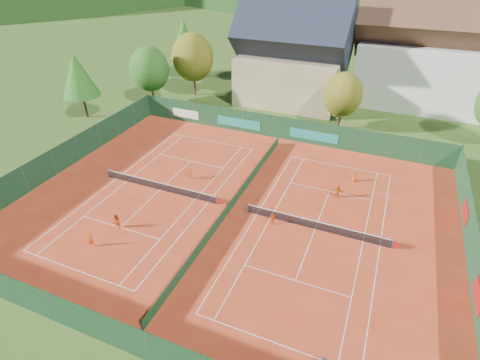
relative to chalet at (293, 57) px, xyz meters
name	(u,v)px	position (x,y,z in m)	size (l,w,h in m)	color
ground	(232,208)	(3.00, -30.00, -6.64)	(600.00, 600.00, 0.00)	#315119
clay_pad	(232,208)	(3.00, -30.00, -6.62)	(40.00, 32.00, 0.01)	#BB371B
court_markings_left	(160,190)	(-5.00, -30.00, -6.61)	(11.03, 23.83, 0.00)	white
court_markings_right	(315,229)	(11.00, -30.00, -6.61)	(11.03, 23.83, 0.00)	white
tennis_net_left	(161,186)	(-4.85, -30.00, -6.12)	(13.30, 0.10, 1.02)	#59595B
tennis_net_right	(317,225)	(11.15, -30.00, -6.12)	(13.30, 0.10, 1.02)	#59595B
court_divider	(232,204)	(3.00, -30.00, -6.12)	(0.03, 28.80, 1.00)	#153C20
fence_north	(279,128)	(2.54, -14.01, -5.16)	(40.00, 0.10, 3.00)	#153A1E
fence_south	(124,338)	(3.00, -46.00, -5.12)	(40.00, 0.04, 3.00)	#123219
fence_west	(66,155)	(-17.00, -30.00, -5.12)	(0.04, 32.00, 3.00)	#153921
fence_east	(474,253)	(23.00, -29.95, -5.14)	(0.09, 32.00, 3.00)	#163D20
chalet	(293,57)	(0.00, 0.00, 0.00)	(16.20, 12.00, 16.00)	#C3B289
hotel_block_a	(431,55)	(19.00, 6.00, 0.76)	(21.60, 11.00, 17.25)	silver
tree_west_front	(150,69)	(-19.00, -10.00, -1.23)	(5.72, 5.72, 8.69)	#4B2E1B
tree_west_mid	(193,57)	(-15.00, -4.00, -0.56)	(6.44, 6.44, 9.78)	#472A19
tree_west_back	(184,39)	(-21.00, 4.00, 0.11)	(5.60, 5.60, 10.00)	#402416
tree_center	(343,94)	(9.00, -8.00, -1.91)	(5.01, 5.01, 7.60)	#473219
tree_west_side	(78,75)	(-25.00, -18.00, -0.56)	(5.04, 5.04, 9.00)	#442818
mountain_backdrop	(428,58)	(31.54, 203.48, -46.26)	(820.00, 530.00, 242.00)	black
loose_ball_0	(156,214)	(-3.12, -33.60, -6.59)	(0.07, 0.07, 0.07)	#CCD833
loose_ball_1	(209,282)	(5.11, -39.01, -6.59)	(0.07, 0.07, 0.07)	#CCD833
loose_ball_2	(282,183)	(6.15, -24.02, -6.59)	(0.07, 0.07, 0.07)	#CCD833
loose_ball_3	(255,155)	(1.37, -19.33, -6.59)	(0.07, 0.07, 0.07)	#CCD833
loose_ball_4	(318,274)	(12.44, -35.10, -6.59)	(0.07, 0.07, 0.07)	#CCD833
player_left_near	(91,240)	(-5.64, -39.24, -5.93)	(0.50, 0.33, 1.38)	#F65A15
player_left_mid	(117,221)	(-5.14, -36.54, -5.88)	(0.72, 0.56, 1.49)	#D14612
player_left_far	(190,174)	(-3.18, -26.91, -6.01)	(0.80, 0.46, 1.24)	#E74814
player_right_near	(273,219)	(7.29, -30.76, -6.01)	(0.72, 0.30, 1.23)	orange
player_right_far_a	(354,177)	(12.95, -20.80, -6.02)	(0.59, 0.39, 1.21)	#D55212
player_right_far_b	(337,191)	(11.84, -24.37, -5.92)	(1.31, 0.42, 1.41)	orange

